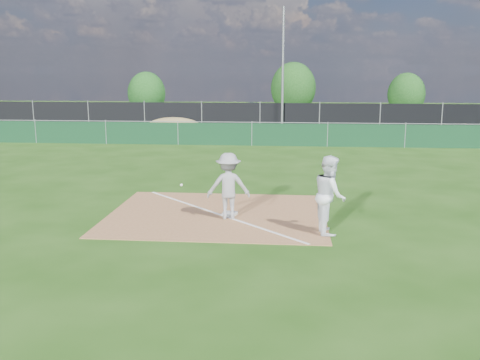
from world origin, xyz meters
name	(u,v)px	position (x,y,z in m)	size (l,w,h in m)	color
ground	(244,161)	(0.00, 10.00, 0.00)	(90.00, 90.00, 0.00)	#1E450E
infield_dirt	(217,214)	(0.00, 1.00, 0.01)	(6.00, 5.00, 0.02)	#93613A
foul_line	(217,214)	(0.00, 1.00, 0.03)	(0.08, 7.00, 0.01)	white
green_fence	(252,134)	(0.00, 15.00, 0.60)	(44.00, 0.05, 1.20)	black
dirt_mound	(174,127)	(-5.00, 18.50, 0.58)	(3.38, 2.60, 1.17)	olive
black_fence	(260,116)	(0.00, 23.00, 0.90)	(46.00, 0.04, 1.80)	black
parking_lot	(263,122)	(0.00, 28.00, 0.01)	(46.00, 9.00, 0.01)	black
light_pole	(283,70)	(1.50, 22.70, 4.00)	(0.16, 0.16, 8.00)	slate
first_base	(230,214)	(0.37, 0.90, 0.06)	(0.35, 0.35, 0.07)	silver
play_at_first	(228,186)	(0.37, 0.59, 0.92)	(1.99, 0.82, 1.79)	#A1A1A4
runner	(330,195)	(2.99, -0.45, 0.97)	(0.95, 0.74, 1.95)	white
car_left	(166,112)	(-7.58, 27.83, 0.79)	(1.85, 4.60, 1.57)	#999CA0
car_mid	(254,114)	(-0.66, 26.53, 0.79)	(1.65, 4.74, 1.56)	black
car_right	(334,115)	(5.33, 27.22, 0.65)	(1.81, 4.44, 1.29)	black
tree_left	(147,93)	(-10.44, 32.82, 1.98)	(3.25, 3.25, 3.85)	#382316
tree_mid	(293,88)	(2.30, 34.86, 2.41)	(3.95, 3.95, 4.69)	#382316
tree_right	(406,94)	(12.04, 34.48, 1.94)	(3.18, 3.18, 3.77)	#382316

